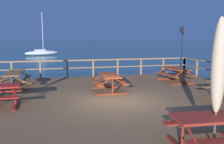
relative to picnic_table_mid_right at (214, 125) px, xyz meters
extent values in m
plane|color=#2D5B6B|center=(-0.99, 4.47, -1.36)|extent=(600.00, 600.00, 0.00)
cube|color=brown|center=(-0.99, 4.47, -0.96)|extent=(13.08, 12.24, 0.80)
cube|color=brown|center=(-0.99, 10.44, 0.49)|extent=(12.78, 0.09, 0.08)
cube|color=brown|center=(-0.99, 10.44, 0.02)|extent=(12.78, 0.07, 0.06)
cube|color=brown|center=(-5.78, 10.44, -0.03)|extent=(0.10, 0.10, 1.05)
cube|color=brown|center=(-4.19, 10.44, -0.03)|extent=(0.10, 0.10, 1.05)
cube|color=brown|center=(-2.59, 10.44, -0.03)|extent=(0.10, 0.10, 1.05)
cube|color=brown|center=(-0.99, 10.44, -0.03)|extent=(0.10, 0.10, 1.05)
cube|color=brown|center=(0.61, 10.44, -0.03)|extent=(0.10, 0.10, 1.05)
cube|color=brown|center=(2.20, 10.44, -0.03)|extent=(0.10, 0.10, 1.05)
cube|color=brown|center=(3.80, 10.44, -0.03)|extent=(0.10, 0.10, 1.05)
cube|color=brown|center=(5.40, 10.44, -0.03)|extent=(0.10, 0.10, 1.05)
cube|color=brown|center=(5.40, 7.45, -0.03)|extent=(0.10, 0.10, 1.05)
cube|color=brown|center=(5.40, 8.94, -0.03)|extent=(0.10, 0.10, 1.05)
cube|color=brown|center=(5.40, 10.44, -0.03)|extent=(0.10, 0.10, 1.05)
cube|color=brown|center=(3.41, 4.08, -0.12)|extent=(1.83, 0.39, 0.04)
cube|color=brown|center=(2.72, 3.47, -0.53)|extent=(0.17, 1.40, 0.06)
cylinder|color=brown|center=(2.72, 3.47, -0.19)|extent=(0.07, 0.07, 0.74)
cylinder|color=brown|center=(2.73, 3.20, 0.03)|extent=(0.10, 0.63, 0.37)
cylinder|color=brown|center=(2.70, 3.75, 0.03)|extent=(0.10, 0.63, 0.37)
cube|color=maroon|center=(-4.77, 4.67, -0.53)|extent=(0.16, 1.40, 0.06)
cylinder|color=maroon|center=(-4.77, 4.67, -0.19)|extent=(0.07, 0.07, 0.74)
cylinder|color=maroon|center=(-4.75, 4.39, 0.03)|extent=(0.09, 0.63, 0.37)
cylinder|color=maroon|center=(-4.78, 4.95, 0.03)|extent=(0.09, 0.63, 0.37)
cube|color=maroon|center=(0.00, 0.00, 0.18)|extent=(1.87, 0.86, 0.05)
cube|color=maroon|center=(0.03, 0.56, -0.12)|extent=(1.84, 0.38, 0.04)
cylinder|color=maroon|center=(-0.73, 0.04, -0.19)|extent=(0.07, 0.07, 0.74)
cylinder|color=maroon|center=(-0.75, -0.24, 0.03)|extent=(0.09, 0.63, 0.37)
cylinder|color=maroon|center=(-0.72, 0.32, 0.03)|extent=(0.09, 0.63, 0.37)
cube|color=brown|center=(-5.27, 8.00, 0.18)|extent=(0.76, 2.13, 0.05)
cube|color=brown|center=(-4.71, 8.00, -0.12)|extent=(0.28, 2.13, 0.04)
cube|color=brown|center=(-5.83, 8.00, -0.12)|extent=(0.28, 2.13, 0.04)
cube|color=brown|center=(-5.28, 7.11, -0.53)|extent=(1.40, 0.08, 0.06)
cylinder|color=brown|center=(-5.28, 7.11, -0.19)|extent=(0.07, 0.07, 0.74)
cylinder|color=brown|center=(-5.00, 7.11, 0.03)|extent=(0.63, 0.06, 0.37)
cylinder|color=brown|center=(-5.56, 7.11, 0.03)|extent=(0.63, 0.06, 0.37)
cube|color=brown|center=(-5.27, 8.88, -0.53)|extent=(1.40, 0.08, 0.06)
cylinder|color=brown|center=(-5.27, 8.88, -0.19)|extent=(0.07, 0.07, 0.74)
cylinder|color=brown|center=(-4.99, 8.88, 0.03)|extent=(0.63, 0.06, 0.37)
cylinder|color=brown|center=(-5.55, 8.88, 0.03)|extent=(0.63, 0.06, 0.37)
cube|color=#993819|center=(3.18, 7.60, 0.18)|extent=(0.94, 2.02, 0.05)
cube|color=#993819|center=(3.74, 7.65, -0.12)|extent=(0.46, 1.98, 0.04)
cube|color=#993819|center=(2.62, 7.55, -0.12)|extent=(0.46, 1.98, 0.04)
cube|color=maroon|center=(3.25, 6.80, -0.53)|extent=(1.40, 0.21, 0.06)
cylinder|color=maroon|center=(3.25, 6.80, -0.19)|extent=(0.07, 0.07, 0.74)
cylinder|color=maroon|center=(3.53, 6.83, 0.03)|extent=(0.63, 0.11, 0.37)
cylinder|color=maroon|center=(2.97, 6.78, 0.03)|extent=(0.63, 0.11, 0.37)
cube|color=maroon|center=(3.11, 8.40, -0.53)|extent=(1.40, 0.21, 0.06)
cylinder|color=maroon|center=(3.11, 8.40, -0.19)|extent=(0.07, 0.07, 0.74)
cylinder|color=maroon|center=(3.38, 8.43, 0.03)|extent=(0.63, 0.11, 0.37)
cylinder|color=maroon|center=(2.83, 8.37, 0.03)|extent=(0.63, 0.11, 0.37)
cube|color=#993819|center=(-0.93, 6.13, 0.18)|extent=(0.81, 1.80, 0.05)
cube|color=#993819|center=(-0.37, 6.12, -0.12)|extent=(0.33, 1.78, 0.04)
cube|color=#993819|center=(-1.49, 6.15, -0.12)|extent=(0.33, 1.78, 0.04)
cube|color=maroon|center=(-0.95, 5.42, -0.53)|extent=(1.40, 0.12, 0.06)
cylinder|color=maroon|center=(-0.95, 5.42, -0.19)|extent=(0.07, 0.07, 0.74)
cylinder|color=maroon|center=(-0.67, 5.42, 0.03)|extent=(0.63, 0.07, 0.37)
cylinder|color=maroon|center=(-1.23, 5.43, 0.03)|extent=(0.63, 0.07, 0.37)
cube|color=maroon|center=(-0.91, 6.84, -0.53)|extent=(1.40, 0.12, 0.06)
cylinder|color=maroon|center=(-0.91, 6.84, -0.19)|extent=(0.07, 0.07, 0.74)
cylinder|color=maroon|center=(-0.63, 6.83, 0.03)|extent=(0.63, 0.07, 0.37)
cylinder|color=maroon|center=(-1.19, 6.85, 0.03)|extent=(0.63, 0.07, 0.37)
cylinder|color=#4C3828|center=(0.05, 0.04, 0.81)|extent=(0.06, 0.06, 2.74)
ellipsoid|color=tan|center=(0.05, 0.04, 1.30)|extent=(0.32, 0.32, 2.08)
cylinder|color=#71614F|center=(0.05, 0.04, 1.14)|extent=(0.21, 0.21, 0.05)
cone|color=#4C3828|center=(0.05, 0.04, 2.25)|extent=(0.10, 0.10, 0.14)
cylinder|color=black|center=(4.85, 9.89, 1.04)|extent=(0.09, 0.09, 3.20)
cylinder|color=black|center=(4.69, 9.66, 2.56)|extent=(0.37, 0.48, 0.06)
cube|color=black|center=(4.53, 9.44, 2.36)|extent=(0.20, 0.20, 0.28)
sphere|color=#F4E08C|center=(4.53, 9.44, 2.36)|extent=(0.14, 0.14, 0.14)
ellipsoid|color=silver|center=(-5.53, 40.78, -0.91)|extent=(6.22, 3.53, 0.90)
cube|color=silver|center=(-5.81, 40.68, -0.41)|extent=(2.06, 1.62, 0.36)
cylinder|color=silver|center=(-5.25, 40.87, 2.86)|extent=(0.10, 0.10, 7.00)
camera|label=1|loc=(-3.35, -4.32, 1.90)|focal=38.23mm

